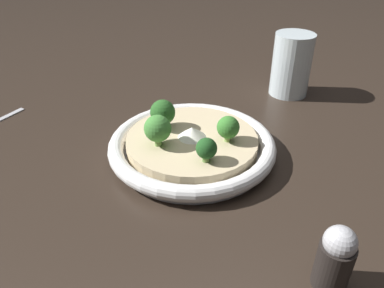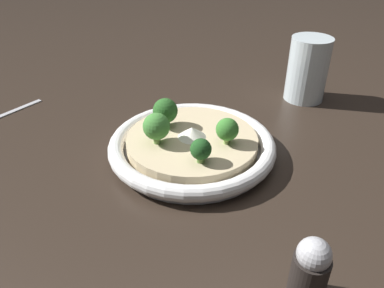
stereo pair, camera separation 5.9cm
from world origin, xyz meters
name	(u,v)px [view 1 (the left image)]	position (x,y,z in m)	size (l,w,h in m)	color
ground_plane	(192,155)	(0.00, 0.00, 0.00)	(6.00, 6.00, 0.00)	#2D231C
risotto_bowl	(192,146)	(0.00, 0.00, 0.02)	(0.26, 0.26, 0.03)	white
cheese_sprinkle	(194,132)	(0.00, 0.00, 0.04)	(0.04, 0.04, 0.02)	white
broccoli_front_left	(163,113)	(-0.05, -0.03, 0.06)	(0.04, 0.04, 0.05)	#759E4C
broccoli_front_right	(206,149)	(0.07, -0.01, 0.05)	(0.03, 0.03, 0.04)	#668E47
broccoli_front	(157,129)	(0.00, -0.06, 0.06)	(0.04, 0.04, 0.05)	#668E47
broccoli_back_right	(228,128)	(0.03, 0.04, 0.06)	(0.03, 0.03, 0.04)	#84A856
drinking_glass	(291,65)	(-0.13, 0.28, 0.06)	(0.08, 0.08, 0.13)	silver
pepper_shaker	(335,258)	(0.28, 0.03, 0.04)	(0.04, 0.04, 0.08)	black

